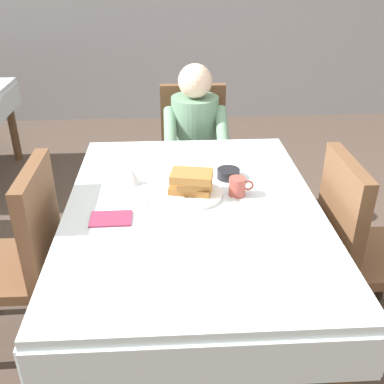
{
  "coord_description": "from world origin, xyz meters",
  "views": [
    {
      "loc": [
        -0.1,
        -1.69,
        1.72
      ],
      "look_at": [
        -0.0,
        0.02,
        0.79
      ],
      "focal_mm": 42.11,
      "sensor_mm": 36.0,
      "label": 1
    }
  ],
  "objects_px": {
    "bowl_butter": "(228,174)",
    "spoon_near_edge": "(195,236)",
    "cup_coffee": "(238,187)",
    "fork_left_of_plate": "(149,198)",
    "plate_breakfast": "(191,194)",
    "breakfast_stack": "(192,182)",
    "chair_left_side": "(22,250)",
    "syrup_pitcher": "(132,177)",
    "knife_right_of_plate": "(233,196)",
    "diner_person": "(195,136)",
    "dining_table_main": "(193,222)",
    "chair_diner": "(194,146)",
    "chair_right_side": "(358,239)"
  },
  "relations": [
    {
      "from": "bowl_butter",
      "to": "spoon_near_edge",
      "type": "bearing_deg",
      "value": -111.17
    },
    {
      "from": "cup_coffee",
      "to": "fork_left_of_plate",
      "type": "bearing_deg",
      "value": -177.85
    },
    {
      "from": "plate_breakfast",
      "to": "breakfast_stack",
      "type": "relative_size",
      "value": 1.33
    },
    {
      "from": "chair_left_side",
      "to": "cup_coffee",
      "type": "distance_m",
      "value": 1.01
    },
    {
      "from": "syrup_pitcher",
      "to": "knife_right_of_plate",
      "type": "distance_m",
      "value": 0.49
    },
    {
      "from": "plate_breakfast",
      "to": "chair_left_side",
      "type": "bearing_deg",
      "value": -173.8
    },
    {
      "from": "breakfast_stack",
      "to": "fork_left_of_plate",
      "type": "bearing_deg",
      "value": -171.59
    },
    {
      "from": "diner_person",
      "to": "syrup_pitcher",
      "type": "xyz_separation_m",
      "value": [
        -0.35,
        -0.8,
        0.11
      ]
    },
    {
      "from": "dining_table_main",
      "to": "chair_diner",
      "type": "bearing_deg",
      "value": 86.37
    },
    {
      "from": "dining_table_main",
      "to": "knife_right_of_plate",
      "type": "distance_m",
      "value": 0.22
    },
    {
      "from": "dining_table_main",
      "to": "cup_coffee",
      "type": "distance_m",
      "value": 0.26
    },
    {
      "from": "breakfast_stack",
      "to": "diner_person",
      "type": "bearing_deg",
      "value": 85.43
    },
    {
      "from": "cup_coffee",
      "to": "chair_left_side",
      "type": "bearing_deg",
      "value": -175.42
    },
    {
      "from": "diner_person",
      "to": "breakfast_stack",
      "type": "height_order",
      "value": "diner_person"
    },
    {
      "from": "diner_person",
      "to": "spoon_near_edge",
      "type": "xyz_separation_m",
      "value": [
        -0.08,
        -1.26,
        0.07
      ]
    },
    {
      "from": "fork_left_of_plate",
      "to": "syrup_pitcher",
      "type": "bearing_deg",
      "value": 32.65
    },
    {
      "from": "dining_table_main",
      "to": "chair_diner",
      "type": "relative_size",
      "value": 1.64
    },
    {
      "from": "diner_person",
      "to": "chair_left_side",
      "type": "height_order",
      "value": "diner_person"
    },
    {
      "from": "dining_table_main",
      "to": "chair_diner",
      "type": "xyz_separation_m",
      "value": [
        0.07,
        1.17,
        -0.12
      ]
    },
    {
      "from": "dining_table_main",
      "to": "syrup_pitcher",
      "type": "relative_size",
      "value": 19.05
    },
    {
      "from": "dining_table_main",
      "to": "chair_right_side",
      "type": "distance_m",
      "value": 0.78
    },
    {
      "from": "dining_table_main",
      "to": "chair_right_side",
      "type": "xyz_separation_m",
      "value": [
        0.77,
        0.0,
        -0.12
      ]
    },
    {
      "from": "breakfast_stack",
      "to": "knife_right_of_plate",
      "type": "bearing_deg",
      "value": -8.83
    },
    {
      "from": "plate_breakfast",
      "to": "syrup_pitcher",
      "type": "bearing_deg",
      "value": 153.6
    },
    {
      "from": "plate_breakfast",
      "to": "knife_right_of_plate",
      "type": "height_order",
      "value": "plate_breakfast"
    },
    {
      "from": "bowl_butter",
      "to": "chair_diner",
      "type": "bearing_deg",
      "value": 97.08
    },
    {
      "from": "knife_right_of_plate",
      "to": "breakfast_stack",
      "type": "bearing_deg",
      "value": 84.39
    },
    {
      "from": "dining_table_main",
      "to": "knife_right_of_plate",
      "type": "bearing_deg",
      "value": 18.78
    },
    {
      "from": "plate_breakfast",
      "to": "syrup_pitcher",
      "type": "relative_size",
      "value": 3.5
    },
    {
      "from": "chair_left_side",
      "to": "fork_left_of_plate",
      "type": "xyz_separation_m",
      "value": [
        0.58,
        0.06,
        0.21
      ]
    },
    {
      "from": "bowl_butter",
      "to": "fork_left_of_plate",
      "type": "height_order",
      "value": "bowl_butter"
    },
    {
      "from": "chair_left_side",
      "to": "fork_left_of_plate",
      "type": "bearing_deg",
      "value": -83.74
    },
    {
      "from": "chair_diner",
      "to": "knife_right_of_plate",
      "type": "xyz_separation_m",
      "value": [
        0.11,
        -1.11,
        0.21
      ]
    },
    {
      "from": "chair_right_side",
      "to": "breakfast_stack",
      "type": "bearing_deg",
      "value": -96.81
    },
    {
      "from": "knife_right_of_plate",
      "to": "chair_right_side",
      "type": "bearing_deg",
      "value": -92.95
    },
    {
      "from": "chair_right_side",
      "to": "breakfast_stack",
      "type": "distance_m",
      "value": 0.82
    },
    {
      "from": "fork_left_of_plate",
      "to": "knife_right_of_plate",
      "type": "relative_size",
      "value": 0.9
    },
    {
      "from": "syrup_pitcher",
      "to": "dining_table_main",
      "type": "bearing_deg",
      "value": -38.4
    },
    {
      "from": "dining_table_main",
      "to": "breakfast_stack",
      "type": "height_order",
      "value": "breakfast_stack"
    },
    {
      "from": "syrup_pitcher",
      "to": "spoon_near_edge",
      "type": "distance_m",
      "value": 0.53
    },
    {
      "from": "plate_breakfast",
      "to": "bowl_butter",
      "type": "distance_m",
      "value": 0.26
    },
    {
      "from": "chair_right_side",
      "to": "plate_breakfast",
      "type": "distance_m",
      "value": 0.81
    },
    {
      "from": "dining_table_main",
      "to": "fork_left_of_plate",
      "type": "relative_size",
      "value": 8.47
    },
    {
      "from": "dining_table_main",
      "to": "cup_coffee",
      "type": "relative_size",
      "value": 13.49
    },
    {
      "from": "dining_table_main",
      "to": "breakfast_stack",
      "type": "distance_m",
      "value": 0.18
    },
    {
      "from": "breakfast_stack",
      "to": "dining_table_main",
      "type": "bearing_deg",
      "value": -90.33
    },
    {
      "from": "diner_person",
      "to": "bowl_butter",
      "type": "relative_size",
      "value": 10.18
    },
    {
      "from": "plate_breakfast",
      "to": "chair_right_side",
      "type": "bearing_deg",
      "value": -6.13
    },
    {
      "from": "dining_table_main",
      "to": "knife_right_of_plate",
      "type": "xyz_separation_m",
      "value": [
        0.19,
        0.06,
        0.09
      ]
    },
    {
      "from": "diner_person",
      "to": "chair_right_side",
      "type": "bearing_deg",
      "value": 124.48
    }
  ]
}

